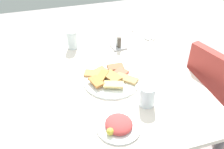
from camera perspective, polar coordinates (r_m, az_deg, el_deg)
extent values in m
cube|color=silver|center=(1.41, 0.03, -1.05)|extent=(1.10, 0.92, 0.02)
cylinder|color=#4F484E|center=(1.99, -15.29, -2.96)|extent=(0.04, 0.04, 0.71)
cylinder|color=#4F484E|center=(2.11, 6.57, 0.97)|extent=(0.04, 0.04, 0.71)
cube|color=#A5342E|center=(1.84, 24.18, -7.53)|extent=(0.52, 0.52, 0.06)
cube|color=#A5342E|center=(1.54, 22.39, -3.55)|extent=(0.40, 0.16, 0.46)
cylinder|color=#906850|center=(2.17, 21.89, -6.67)|extent=(0.03, 0.03, 0.36)
cylinder|color=#906850|center=(1.94, 14.78, -11.20)|extent=(0.03, 0.03, 0.36)
cylinder|color=white|center=(1.37, -0.04, -1.31)|extent=(0.32, 0.32, 0.01)
cube|color=tan|center=(1.36, 3.35, -0.97)|extent=(0.13, 0.13, 0.01)
cube|color=#CB6246|center=(1.40, 1.75, 0.30)|extent=(0.11, 0.12, 0.01)
cube|color=#B37E44|center=(1.36, 0.03, -0.40)|extent=(0.12, 0.10, 0.01)
cube|color=#BF7638|center=(1.32, -3.67, -1.61)|extent=(0.10, 0.08, 0.01)
cube|color=#D7C073|center=(1.30, 0.40, -2.33)|extent=(0.08, 0.12, 0.01)
cube|color=#8C6140|center=(1.45, 0.82, 1.75)|extent=(0.06, 0.10, 0.01)
cube|color=#C18139|center=(1.36, -2.30, -0.29)|extent=(0.10, 0.09, 0.01)
cube|color=#BF7549|center=(1.42, -2.06, 0.63)|extent=(0.11, 0.09, 0.01)
cube|color=#CB8448|center=(1.41, -4.34, 0.23)|extent=(0.09, 0.12, 0.01)
cylinder|color=white|center=(1.13, 1.57, -11.93)|extent=(0.20, 0.20, 0.01)
ellipsoid|color=#C94140|center=(1.12, 1.59, -11.36)|extent=(0.14, 0.13, 0.04)
sphere|color=yellow|center=(1.08, -0.43, -13.07)|extent=(0.03, 0.03, 0.03)
cylinder|color=silver|center=(1.67, -9.19, 7.93)|extent=(0.08, 0.08, 0.12)
cylinder|color=silver|center=(1.21, 8.17, -4.91)|extent=(0.08, 0.08, 0.11)
cube|color=white|center=(1.84, 7.04, 9.07)|extent=(0.15, 0.15, 0.00)
cube|color=silver|center=(1.84, 6.52, 9.11)|extent=(0.18, 0.07, 0.00)
cube|color=silver|center=(1.85, 7.57, 9.24)|extent=(0.19, 0.08, 0.00)
cube|color=#B2B2B7|center=(1.68, 1.48, 6.46)|extent=(0.10, 0.10, 0.01)
cylinder|color=white|center=(1.67, 1.33, 7.89)|extent=(0.03, 0.03, 0.07)
cylinder|color=#4D453C|center=(1.64, 1.68, 7.47)|extent=(0.03, 0.03, 0.07)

